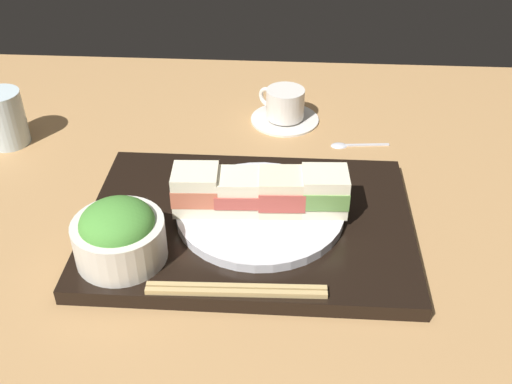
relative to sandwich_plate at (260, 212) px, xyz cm
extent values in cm
cube|color=tan|center=(-7.22, 7.07, -4.33)|extent=(140.00, 100.00, 3.00)
cube|color=black|center=(-1.44, -0.54, -1.75)|extent=(44.54, 31.46, 2.16)
cylinder|color=silver|center=(0.00, 0.00, 0.00)|extent=(23.10, 23.10, 1.33)
cube|color=#EFE5C1|center=(-8.64, -0.41, 1.52)|extent=(6.30, 5.58, 1.71)
cube|color=#CC6B4C|center=(-8.64, -0.41, 3.68)|extent=(6.47, 5.66, 2.61)
cube|color=#EFE5C1|center=(-8.64, -0.41, 5.83)|extent=(6.30, 5.58, 1.71)
cube|color=#EFE5C1|center=(-2.88, -0.14, 1.53)|extent=(6.30, 5.58, 1.73)
cube|color=#B74C42|center=(-2.88, -0.14, 3.35)|extent=(6.62, 5.98, 1.90)
cube|color=#EFE5C1|center=(-2.88, -0.14, 5.16)|extent=(6.30, 5.58, 1.73)
cube|color=beige|center=(2.88, 0.14, 1.35)|extent=(6.30, 5.58, 1.36)
cube|color=#B74C42|center=(2.88, 0.14, 3.42)|extent=(6.46, 5.97, 2.77)
cube|color=beige|center=(2.88, 0.14, 5.48)|extent=(6.30, 5.58, 1.36)
cube|color=#EFE5C1|center=(8.64, 0.41, 1.50)|extent=(6.30, 5.58, 1.67)
cube|color=#669347|center=(8.64, 0.41, 3.60)|extent=(6.42, 5.92, 2.53)
cube|color=#EFE5C1|center=(8.64, 0.41, 5.70)|extent=(6.30, 5.58, 1.67)
cylinder|color=silver|center=(-16.97, -9.52, 2.06)|extent=(11.49, 11.49, 5.45)
ellipsoid|color=#4C9338|center=(-16.97, -9.52, 4.79)|extent=(9.28, 9.28, 5.11)
cube|color=tan|center=(-1.95, -15.35, -0.32)|extent=(21.57, 1.38, 0.70)
cube|color=tan|center=(-1.98, -14.40, -0.32)|extent=(21.57, 1.38, 0.70)
cylinder|color=silver|center=(2.71, 31.10, -2.43)|extent=(12.30, 12.30, 0.80)
cylinder|color=silver|center=(2.71, 31.10, 0.61)|extent=(6.86, 6.86, 5.29)
cylinder|color=#382111|center=(2.71, 31.10, 2.86)|extent=(6.31, 6.31, 0.40)
torus|color=silver|center=(-0.59, 33.42, 0.61)|extent=(3.54, 2.82, 3.76)
cylinder|color=silver|center=(-44.07, 20.45, 1.85)|extent=(6.98, 6.98, 9.35)
cube|color=silver|center=(16.40, 23.18, -2.58)|extent=(8.55, 1.29, 0.50)
ellipsoid|color=silver|center=(12.15, 22.78, -2.43)|extent=(2.97, 2.25, 0.80)
camera|label=1|loc=(3.62, -66.17, 51.24)|focal=42.66mm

